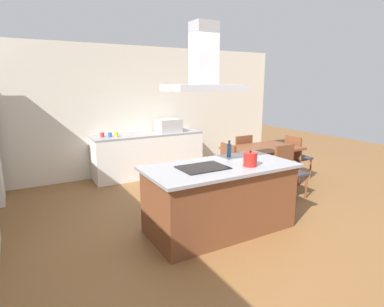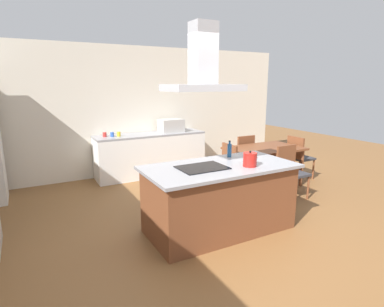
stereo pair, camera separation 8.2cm
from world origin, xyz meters
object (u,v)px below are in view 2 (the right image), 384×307
at_px(tea_kettle, 250,159).
at_px(countertop_microwave, 171,126).
at_px(coffee_mug_blue, 112,134).
at_px(chair_facing_island, 290,168).
at_px(range_hood, 203,69).
at_px(dining_table, 264,152).
at_px(chair_facing_back_wall, 243,153).
at_px(coffee_mug_red, 105,135).
at_px(chair_at_right_end, 298,155).
at_px(cooktop, 202,168).
at_px(chair_at_left_end, 224,166).
at_px(olive_oil_bottle, 229,150).
at_px(coffee_mug_yellow, 119,134).

xyz_separation_m(tea_kettle, countertop_microwave, (0.32, 3.10, 0.05)).
relative_size(tea_kettle, coffee_mug_blue, 2.52).
xyz_separation_m(chair_facing_island, range_hood, (-2.05, -0.49, 1.59)).
height_order(dining_table, chair_facing_back_wall, chair_facing_back_wall).
distance_m(coffee_mug_red, chair_at_right_end, 3.94).
height_order(cooktop, range_hood, range_hood).
distance_m(chair_facing_island, chair_at_left_end, 1.13).
distance_m(dining_table, range_hood, 2.76).
relative_size(cooktop, countertop_microwave, 1.20).
bearing_deg(coffee_mug_red, cooktop, -79.81).
height_order(olive_oil_bottle, coffee_mug_yellow, olive_oil_bottle).
distance_m(cooktop, chair_at_left_end, 1.67).
height_order(tea_kettle, dining_table, tea_kettle).
bearing_deg(chair_facing_island, olive_oil_bottle, -173.37).
xyz_separation_m(cooktop, tea_kettle, (0.58, -0.22, 0.08)).
bearing_deg(coffee_mug_yellow, olive_oil_bottle, -70.15).
bearing_deg(cooktop, dining_table, 29.44).
xyz_separation_m(dining_table, chair_at_right_end, (0.92, 0.00, -0.16)).
bearing_deg(chair_facing_back_wall, dining_table, -90.00).
distance_m(olive_oil_bottle, coffee_mug_red, 2.86).
distance_m(countertop_microwave, dining_table, 2.11).
bearing_deg(coffee_mug_blue, chair_facing_back_wall, -23.42).
distance_m(olive_oil_bottle, coffee_mug_blue, 2.75).
xyz_separation_m(cooktop, chair_at_left_end, (1.13, 1.16, -0.40)).
bearing_deg(countertop_microwave, chair_at_right_end, -39.79).
distance_m(coffee_mug_yellow, range_hood, 3.09).
distance_m(coffee_mug_yellow, chair_facing_island, 3.34).
relative_size(chair_facing_back_wall, chair_at_left_end, 1.00).
bearing_deg(dining_table, cooktop, -150.56).
relative_size(countertop_microwave, coffee_mug_blue, 5.56).
bearing_deg(chair_at_left_end, chair_at_right_end, 0.00).
relative_size(dining_table, chair_facing_island, 1.57).
bearing_deg(chair_facing_island, countertop_microwave, 115.79).
distance_m(chair_facing_back_wall, chair_at_left_end, 1.13).
distance_m(countertop_microwave, range_hood, 3.20).
xyz_separation_m(chair_facing_island, chair_at_left_end, (-0.92, 0.67, 0.00)).
relative_size(olive_oil_bottle, chair_facing_island, 0.27).
relative_size(coffee_mug_red, dining_table, 0.06).
bearing_deg(range_hood, coffee_mug_red, 100.19).
relative_size(coffee_mug_red, chair_facing_back_wall, 0.10).
height_order(chair_at_left_end, range_hood, range_hood).
bearing_deg(coffee_mug_blue, coffee_mug_red, 156.88).
xyz_separation_m(dining_table, chair_at_left_end, (-0.92, 0.00, -0.16)).
distance_m(coffee_mug_yellow, chair_at_right_end, 3.68).
xyz_separation_m(cooktop, olive_oil_bottle, (0.64, 0.33, 0.10)).
distance_m(chair_facing_island, range_hood, 2.64).
bearing_deg(chair_facing_back_wall, tea_kettle, -125.77).
relative_size(dining_table, chair_at_left_end, 1.57).
bearing_deg(coffee_mug_red, dining_table, -34.64).
relative_size(cooktop, range_hood, 0.67).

